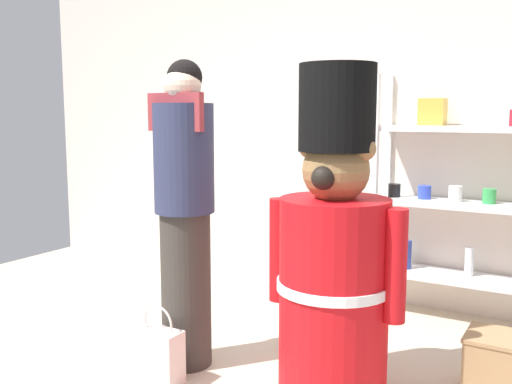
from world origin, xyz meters
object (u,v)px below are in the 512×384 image
at_px(teddy_bear_guard, 334,258).
at_px(display_crate, 507,365).
at_px(person_shopper, 185,210).
at_px(merchandise_shelf, 471,198).
at_px(shopping_bag, 159,355).

xyz_separation_m(teddy_bear_guard, display_crate, (0.77, 0.41, -0.54)).
height_order(person_shopper, display_crate, person_shopper).
distance_m(teddy_bear_guard, person_shopper, 0.86).
bearing_deg(teddy_bear_guard, merchandise_shelf, 73.37).
height_order(shopping_bag, display_crate, shopping_bag).
distance_m(shopping_bag, display_crate, 1.78).
xyz_separation_m(merchandise_shelf, teddy_bear_guard, (-0.40, -1.34, -0.16)).
relative_size(merchandise_shelf, display_crate, 4.18).
distance_m(merchandise_shelf, teddy_bear_guard, 1.41).
height_order(merchandise_shelf, display_crate, merchandise_shelf).
distance_m(person_shopper, display_crate, 1.84).
bearing_deg(person_shopper, merchandise_shelf, 50.33).
bearing_deg(display_crate, teddy_bear_guard, -151.99).
relative_size(teddy_bear_guard, display_crate, 4.10).
xyz_separation_m(teddy_bear_guard, person_shopper, (-0.82, -0.14, 0.19)).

